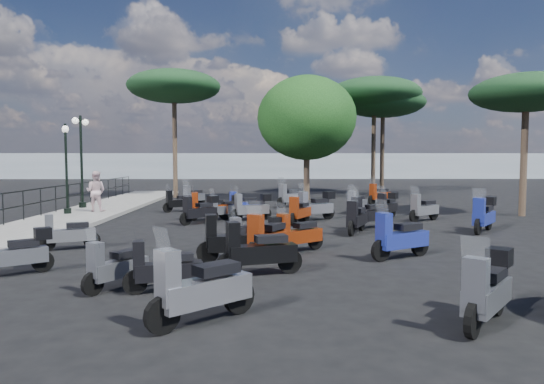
{
  "coord_description": "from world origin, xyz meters",
  "views": [
    {
      "loc": [
        1.14,
        -15.71,
        2.43
      ],
      "look_at": [
        1.35,
        1.85,
        1.2
      ],
      "focal_mm": 32.0,
      "sensor_mm": 36.0,
      "label": 1
    }
  ],
  "objects_px": {
    "scooter_19": "(298,235)",
    "scooter_14": "(267,238)",
    "scooter_15": "(316,206)",
    "pine_3": "(526,93)",
    "scooter_22": "(299,212)",
    "scooter_10": "(225,208)",
    "scooter_9": "(252,207)",
    "scooter_27": "(368,214)",
    "scooter_21": "(387,206)",
    "scooter_28": "(423,209)",
    "scooter_29": "(379,195)",
    "scooter_18": "(487,290)",
    "scooter_6": "(200,289)",
    "scooter_4": "(200,210)",
    "scooter_26": "(484,215)",
    "scooter_12": "(258,252)",
    "scooter_3": "(208,208)",
    "lamp_post_2": "(81,155)",
    "scooter_2": "(68,234)",
    "scooter_0": "(14,253)",
    "pine_0": "(374,94)",
    "scooter_16": "(244,205)",
    "scooter_13": "(233,241)",
    "pedestrian_far": "(96,191)",
    "scooter_25": "(400,238)",
    "lamp_post_1": "(66,163)",
    "pine_1": "(383,103)",
    "scooter_1": "(116,267)",
    "scooter_8": "(255,237)",
    "scooter_5": "(193,197)",
    "scooter_11": "(179,202)",
    "scooter_7": "(164,269)",
    "scooter_20": "(356,219)",
    "broadleaf_tree": "(307,118)",
    "scooter_23": "(357,203)",
    "pine_2": "(174,87)"
  },
  "relations": [
    {
      "from": "scooter_4",
      "to": "scooter_7",
      "type": "xyz_separation_m",
      "value": [
        0.61,
        -9.17,
        -0.08
      ]
    },
    {
      "from": "scooter_4",
      "to": "scooter_27",
      "type": "height_order",
      "value": "scooter_27"
    },
    {
      "from": "scooter_19",
      "to": "scooter_21",
      "type": "distance_m",
      "value": 8.1
    },
    {
      "from": "lamp_post_1",
      "to": "scooter_6",
      "type": "xyz_separation_m",
      "value": [
        7.24,
        -13.0,
        -1.73
      ]
    },
    {
      "from": "scooter_7",
      "to": "scooter_27",
      "type": "bearing_deg",
      "value": -49.02
    },
    {
      "from": "lamp_post_1",
      "to": "scooter_25",
      "type": "bearing_deg",
      "value": -59.34
    },
    {
      "from": "scooter_12",
      "to": "scooter_10",
      "type": "bearing_deg",
      "value": -7.07
    },
    {
      "from": "scooter_13",
      "to": "pine_3",
      "type": "distance_m",
      "value": 15.31
    },
    {
      "from": "scooter_19",
      "to": "scooter_14",
      "type": "bearing_deg",
      "value": 100.84
    },
    {
      "from": "scooter_15",
      "to": "pine_2",
      "type": "relative_size",
      "value": 0.21
    },
    {
      "from": "pedestrian_far",
      "to": "scooter_25",
      "type": "xyz_separation_m",
      "value": [
        10.5,
        -9.2,
        -0.51
      ]
    },
    {
      "from": "scooter_25",
      "to": "pine_3",
      "type": "xyz_separation_m",
      "value": [
        7.55,
        8.62,
        4.59
      ]
    },
    {
      "from": "scooter_28",
      "to": "scooter_29",
      "type": "xyz_separation_m",
      "value": [
        -0.07,
        7.04,
        0.01
      ]
    },
    {
      "from": "scooter_12",
      "to": "pine_2",
      "type": "relative_size",
      "value": 0.23
    },
    {
      "from": "scooter_8",
      "to": "scooter_22",
      "type": "bearing_deg",
      "value": -37.39
    },
    {
      "from": "scooter_5",
      "to": "scooter_25",
      "type": "bearing_deg",
      "value": 149.35
    },
    {
      "from": "scooter_25",
      "to": "pine_3",
      "type": "height_order",
      "value": "pine_3"
    },
    {
      "from": "scooter_26",
      "to": "scooter_15",
      "type": "bearing_deg",
      "value": 7.39
    },
    {
      "from": "scooter_15",
      "to": "pine_2",
      "type": "distance_m",
      "value": 14.93
    },
    {
      "from": "scooter_0",
      "to": "scooter_28",
      "type": "relative_size",
      "value": 0.95
    },
    {
      "from": "lamp_post_2",
      "to": "scooter_20",
      "type": "relative_size",
      "value": 2.59
    },
    {
      "from": "scooter_9",
      "to": "scooter_27",
      "type": "distance_m",
      "value": 4.67
    },
    {
      "from": "scooter_1",
      "to": "scooter_19",
      "type": "height_order",
      "value": "scooter_19"
    },
    {
      "from": "lamp_post_1",
      "to": "scooter_10",
      "type": "height_order",
      "value": "lamp_post_1"
    },
    {
      "from": "scooter_1",
      "to": "scooter_8",
      "type": "bearing_deg",
      "value": -95.31
    },
    {
      "from": "scooter_20",
      "to": "pine_3",
      "type": "height_order",
      "value": "pine_3"
    },
    {
      "from": "scooter_22",
      "to": "scooter_10",
      "type": "bearing_deg",
      "value": 3.9
    },
    {
      "from": "scooter_23",
      "to": "pine_3",
      "type": "height_order",
      "value": "pine_3"
    },
    {
      "from": "scooter_11",
      "to": "pine_0",
      "type": "xyz_separation_m",
      "value": [
        11.05,
        10.16,
        6.17
      ]
    },
    {
      "from": "lamp_post_2",
      "to": "scooter_2",
      "type": "distance_m",
      "value": 10.41
    },
    {
      "from": "scooter_11",
      "to": "scooter_1",
      "type": "bearing_deg",
      "value": 151.51
    },
    {
      "from": "scooter_9",
      "to": "scooter_12",
      "type": "bearing_deg",
      "value": 159.96
    },
    {
      "from": "scooter_15",
      "to": "pine_3",
      "type": "height_order",
      "value": "pine_3"
    },
    {
      "from": "scooter_13",
      "to": "scooter_22",
      "type": "height_order",
      "value": "scooter_13"
    },
    {
      "from": "scooter_11",
      "to": "scooter_8",
      "type": "bearing_deg",
      "value": 166.58
    },
    {
      "from": "scooter_0",
      "to": "scooter_22",
      "type": "distance_m",
      "value": 10.12
    },
    {
      "from": "scooter_15",
      "to": "scooter_16",
      "type": "height_order",
      "value": "scooter_15"
    },
    {
      "from": "scooter_3",
      "to": "scooter_28",
      "type": "bearing_deg",
      "value": -106.13
    },
    {
      "from": "scooter_16",
      "to": "scooter_26",
      "type": "height_order",
      "value": "scooter_26"
    },
    {
      "from": "scooter_16",
      "to": "pine_1",
      "type": "relative_size",
      "value": 0.22
    },
    {
      "from": "scooter_0",
      "to": "pine_0",
      "type": "relative_size",
      "value": 0.18
    },
    {
      "from": "scooter_2",
      "to": "pine_3",
      "type": "distance_m",
      "value": 18.24
    },
    {
      "from": "lamp_post_1",
      "to": "lamp_post_2",
      "type": "relative_size",
      "value": 0.87
    },
    {
      "from": "scooter_12",
      "to": "scooter_11",
      "type": "bearing_deg",
      "value": 1.42
    },
    {
      "from": "scooter_12",
      "to": "pine_3",
      "type": "distance_m",
      "value": 15.68
    },
    {
      "from": "lamp_post_2",
      "to": "scooter_9",
      "type": "relative_size",
      "value": 2.64
    },
    {
      "from": "scooter_20",
      "to": "broadleaf_tree",
      "type": "bearing_deg",
      "value": -62.1
    },
    {
      "from": "scooter_18",
      "to": "scooter_6",
      "type": "bearing_deg",
      "value": 38.13
    },
    {
      "from": "scooter_3",
      "to": "scooter_7",
      "type": "height_order",
      "value": "scooter_3"
    },
    {
      "from": "scooter_21",
      "to": "pine_0",
      "type": "xyz_separation_m",
      "value": [
        2.21,
        12.63,
        6.1
      ]
    }
  ]
}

